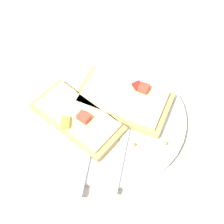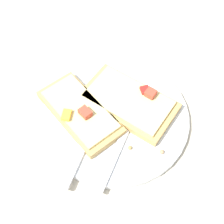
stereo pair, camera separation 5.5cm
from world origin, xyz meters
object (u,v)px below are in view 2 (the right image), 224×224
at_px(fork, 124,132).
at_px(knife, 82,142).
at_px(pizza_slice_main, 126,101).
at_px(plate, 112,117).
at_px(pizza_slice_corner, 77,112).

height_order(fork, knife, knife).
bearing_deg(knife, pizza_slice_main, -24.62).
relative_size(plate, knife, 1.33).
height_order(plate, pizza_slice_corner, pizza_slice_corner).
relative_size(knife, pizza_slice_main, 1.04).
height_order(plate, pizza_slice_main, pizza_slice_main).
height_order(plate, knife, knife).
bearing_deg(knife, pizza_slice_corner, 30.17).
relative_size(pizza_slice_main, pizza_slice_corner, 1.10).
relative_size(plate, pizza_slice_corner, 1.52).
bearing_deg(plate, pizza_slice_main, 43.03).
height_order(pizza_slice_main, pizza_slice_corner, same).
height_order(fork, pizza_slice_main, pizza_slice_main).
distance_m(fork, pizza_slice_corner, 0.09).
distance_m(fork, pizza_slice_main, 0.06).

